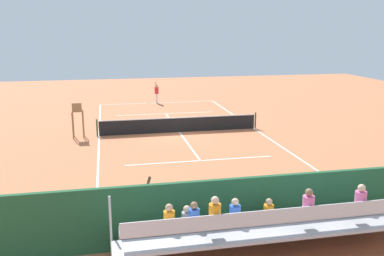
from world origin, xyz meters
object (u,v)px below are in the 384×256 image
Objects in this scene: equipment_bag at (266,221)px; line_judge at (150,206)px; courtside_bench at (322,204)px; tennis_racket at (148,103)px; bleacher_stand at (273,227)px; tennis_ball_near at (176,105)px; tennis_net at (179,124)px; umpire_chair at (78,116)px; tennis_player at (157,92)px.

line_judge is at bearing -1.19° from equipment_bag.
courtside_bench is 24.63m from tennis_racket.
bleacher_stand reaches higher than tennis_ball_near.
tennis_net is at bearing -87.50° from equipment_bag.
tennis_net is 5.35× the size of line_judge.
umpire_chair is at bearing 64.68° from tennis_racket.
equipment_bag is at bearing 93.47° from tennis_racket.
equipment_bag is at bearing 88.00° from tennis_ball_near.
tennis_racket is at bearing -88.16° from bleacher_stand.
tennis_ball_near is at bearing -93.28° from bleacher_stand.
tennis_ball_near is (-7.59, -9.78, -1.28)m from umpire_chair.
equipment_bag is 1.55× the size of tennis_racket.
umpire_chair is 1.19× the size of courtside_bench.
courtside_bench is 0.93× the size of line_judge.
umpire_chair is 12.46m from tennis_racket.
tennis_racket is at bearing -81.73° from courtside_bench.
courtside_bench is at bearing -176.43° from equipment_bag.
bleacher_stand is 4.70× the size of line_judge.
tennis_ball_near is (-2.29, 1.43, 0.02)m from tennis_racket.
umpire_chair is at bearing 52.17° from tennis_ball_near.
line_judge is at bearing 84.44° from tennis_racket.
line_judge is at bearing 0.47° from courtside_bench.
courtside_bench is at bearing -179.53° from line_judge.
tennis_player is (-6.10, -10.92, -0.30)m from umpire_chair.
equipment_bag is 24.54m from tennis_racket.
umpire_chair is 12.51m from tennis_player.
tennis_player is at bearing -37.51° from tennis_ball_near.
tennis_racket is 8.82× the size of tennis_ball_near.
courtside_bench is at bearing 98.27° from tennis_racket.
umpire_chair is at bearing -56.12° from courtside_bench.
tennis_net is 13.42m from equipment_bag.
tennis_player reaches higher than tennis_ball_near.
tennis_ball_near is at bearing -127.83° from umpire_chair.
courtside_bench is at bearing 93.12° from tennis_ball_near.
courtside_bench reaches higher than tennis_ball_near.
courtside_bench reaches higher than equipment_bag.
tennis_ball_near reaches higher than tennis_racket.
tennis_player reaches higher than courtside_bench.
tennis_player and line_judge have the same top height.
tennis_net is at bearing -90.17° from bleacher_stand.
line_judge reaches higher than equipment_bag.
equipment_bag is at bearing 3.57° from courtside_bench.
tennis_player is 24.34m from line_judge.
tennis_ball_near is (1.25, -22.94, -0.53)m from courtside_bench.
umpire_chair is 1.11× the size of line_judge.
umpire_chair reaches higher than tennis_player.
bleacher_stand is at bearing 111.93° from umpire_chair.
line_judge is at bearing 78.52° from tennis_ball_near.
tennis_ball_near is at bearing -101.48° from line_judge.
equipment_bag is at bearing 91.63° from tennis_player.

